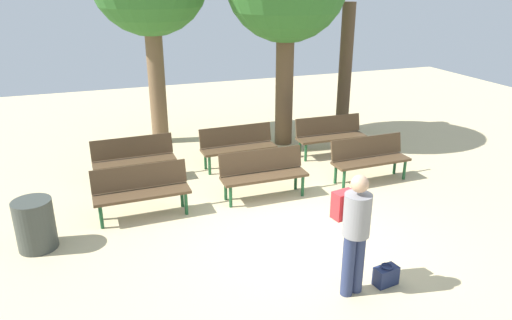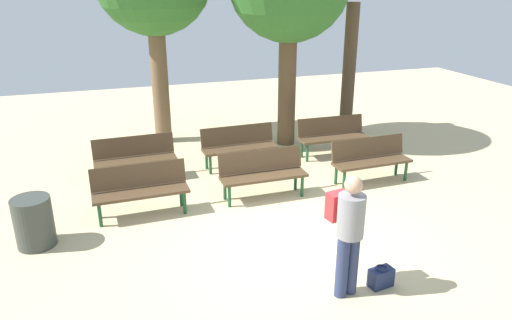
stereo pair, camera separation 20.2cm
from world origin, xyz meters
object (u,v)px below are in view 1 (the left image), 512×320
Objects in this scene: bench_r1_c0 at (134,157)px; bench_r0_c0 at (141,188)px; bench_r1_c2 at (330,133)px; handbag at (386,275)px; bench_r1_c1 at (238,144)px; visitor_with_backpack at (354,227)px; trash_bin at (35,225)px; tree_2 at (345,68)px; bench_r0_c2 at (369,156)px; bench_r0_c1 at (263,171)px.

bench_r0_c0 is at bearing -93.11° from bench_r1_c0.
bench_r1_c2 is 4.69× the size of handbag.
bench_r0_c0 reaches higher than handbag.
bench_r1_c1 is 4.79m from handbag.
trash_bin is (-3.89, 2.53, -0.55)m from visitor_with_backpack.
visitor_with_backpack is (-3.47, -6.43, -0.70)m from tree_2.
bench_r0_c0 and bench_r0_c2 have the same top height.
bench_r1_c2 is 2.43m from tree_2.
bench_r1_c0 is at bearing 87.01° from bench_r0_c0.
bench_r0_c2 is at bearing -135.69° from visitor_with_backpack.
visitor_with_backpack is 0.96m from handbag.
bench_r1_c0 is 6.05m from tree_2.
bench_r1_c2 is 2.05× the size of trash_bin.
tree_2 reaches higher than bench_r0_c2.
bench_r1_c1 is 4.44m from trash_bin.
bench_r0_c2 is at bearing 0.42° from bench_r0_c1.
visitor_with_backpack reaches higher than bench_r1_c2.
bench_r1_c0 is 2.18m from bench_r1_c1.
tree_2 is at bearing 29.24° from bench_r0_c0.
tree_2 is at bearing 24.96° from bench_r1_c1.
trash_bin is at bearing -43.22° from visitor_with_backpack.
bench_r1_c2 is (-0.03, 1.61, 0.00)m from bench_r0_c2.
tree_2 reaches higher than bench_r0_c1.
tree_2 reaches higher than bench_r0_c0.
bench_r1_c0 is at bearing -74.92° from visitor_with_backpack.
visitor_with_backpack is at bearing -118.35° from tree_2.
bench_r1_c0 is at bearing 159.28° from bench_r0_c2.
visitor_with_backpack is 4.81× the size of handbag.
bench_r0_c1 is (2.21, 0.02, 0.00)m from bench_r0_c0.
bench_r1_c2 reaches higher than handbag.
visitor_with_backpack is at bearing -89.00° from bench_r0_c1.
visitor_with_backpack reaches higher than bench_r0_c0.
tree_2 is (5.73, 3.36, 1.13)m from bench_r0_c0.
bench_r0_c1 and bench_r1_c2 have the same top height.
bench_r0_c1 is 0.99× the size of bench_r1_c0.
bench_r0_c2 is 1.00× the size of bench_r1_c2.
bench_r0_c2 is 1.61m from bench_r1_c2.
bench_r0_c1 is 0.99× the size of bench_r0_c2.
bench_r1_c0 is 5.45m from handbag.
bench_r1_c1 reaches higher than trash_bin.
bench_r0_c0 is 1.00× the size of bench_r1_c0.
bench_r1_c0 reaches higher than handbag.
bench_r0_c1 is at bearing 179.03° from bench_r0_c2.
bench_r1_c1 is 0.98× the size of visitor_with_backpack.
bench_r0_c1 is 3.21m from handbag.
visitor_with_backpack is at bearing 175.92° from handbag.
bench_r1_c0 is at bearing 179.77° from bench_r1_c1.
bench_r0_c0 is 1.00× the size of bench_r0_c2.
visitor_with_backpack is 2.11× the size of trash_bin.
bench_r0_c1 is 2.76m from bench_r1_c2.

